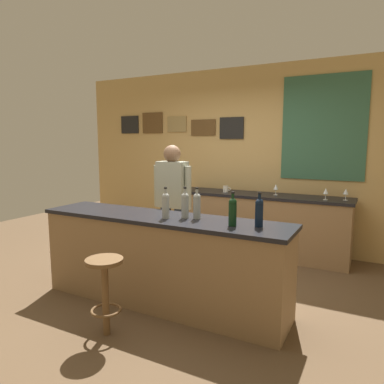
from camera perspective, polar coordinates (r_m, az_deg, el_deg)
name	(u,v)px	position (r m, az deg, el deg)	size (l,w,h in m)	color
ground_plane	(181,289)	(4.18, -1.76, -15.27)	(10.00, 10.00, 0.00)	brown
back_wall	(245,157)	(5.69, 8.54, 5.63)	(6.00, 0.09, 2.80)	tan
bar_counter	(162,260)	(3.70, -4.91, -10.84)	(2.65, 0.60, 0.92)	olive
side_counter	(260,224)	(5.35, 10.82, -5.10)	(2.56, 0.56, 0.90)	olive
bartender	(172,201)	(4.38, -3.16, -1.42)	(0.52, 0.21, 1.62)	#384766
bar_stool	(105,284)	(3.21, -13.80, -14.10)	(0.32, 0.32, 0.68)	brown
wine_bottle_a	(166,204)	(3.45, -4.26, -2.01)	(0.07, 0.07, 0.31)	#999E99
wine_bottle_b	(185,204)	(3.45, -1.12, -1.97)	(0.07, 0.07, 0.31)	#999E99
wine_bottle_c	(197,205)	(3.42, 0.79, -2.08)	(0.07, 0.07, 0.31)	#999E99
wine_bottle_d	(233,211)	(3.15, 6.55, -3.00)	(0.07, 0.07, 0.31)	black
wine_bottle_e	(259,211)	(3.15, 10.74, -3.09)	(0.07, 0.07, 0.31)	black
wine_glass_a	(276,187)	(5.22, 13.33, 0.74)	(0.07, 0.07, 0.16)	silver
wine_glass_b	(326,192)	(4.97, 20.71, 0.07)	(0.07, 0.07, 0.16)	silver
wine_glass_c	(346,192)	(5.03, 23.49, 0.01)	(0.07, 0.07, 0.16)	silver
coffee_mug	(226,189)	(5.40, 5.45, 0.50)	(0.12, 0.08, 0.09)	silver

